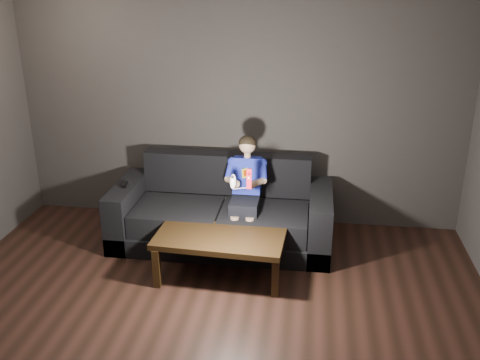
# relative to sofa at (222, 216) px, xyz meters

# --- Properties ---
(floor) EXTENTS (5.00, 5.00, 0.00)m
(floor) POSITION_rel_sofa_xyz_m (0.09, -1.88, -0.29)
(floor) COLOR black
(floor) RESTS_ON ground
(back_wall) EXTENTS (5.00, 0.04, 2.70)m
(back_wall) POSITION_rel_sofa_xyz_m (0.09, 0.62, 1.06)
(back_wall) COLOR #3C3835
(back_wall) RESTS_ON ground
(sofa) EXTENTS (2.30, 0.99, 0.89)m
(sofa) POSITION_rel_sofa_xyz_m (0.00, 0.00, 0.00)
(sofa) COLOR black
(sofa) RESTS_ON floor
(child) EXTENTS (0.43, 0.53, 1.06)m
(child) POSITION_rel_sofa_xyz_m (0.26, -0.07, 0.43)
(child) COLOR black
(child) RESTS_ON sofa
(wii_remote_red) EXTENTS (0.05, 0.08, 0.19)m
(wii_remote_red) POSITION_rel_sofa_xyz_m (0.34, -0.48, 0.64)
(wii_remote_red) COLOR red
(wii_remote_red) RESTS_ON child
(nunchuk_white) EXTENTS (0.06, 0.09, 0.15)m
(nunchuk_white) POSITION_rel_sofa_xyz_m (0.19, -0.47, 0.60)
(nunchuk_white) COLOR silver
(nunchuk_white) RESTS_ON child
(wii_remote_black) EXTENTS (0.07, 0.17, 0.03)m
(wii_remote_black) POSITION_rel_sofa_xyz_m (-1.04, -0.09, 0.35)
(wii_remote_black) COLOR black
(wii_remote_black) RESTS_ON sofa
(coffee_table) EXTENTS (1.24, 0.66, 0.44)m
(coffee_table) POSITION_rel_sofa_xyz_m (0.10, -0.74, 0.09)
(coffee_table) COLOR black
(coffee_table) RESTS_ON floor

